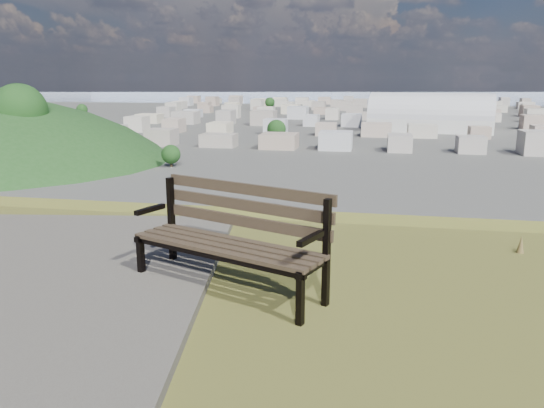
# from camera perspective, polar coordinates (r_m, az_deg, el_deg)

# --- Properties ---
(park_bench) EXTENTS (1.78, 1.13, 0.89)m
(park_bench) POSITION_cam_1_polar(r_m,az_deg,el_deg) (4.46, -4.18, -3.09)
(park_bench) COLOR #453727
(park_bench) RESTS_ON hilltop_mesa
(gravel_patch) EXTENTS (3.67, 4.75, 0.09)m
(gravel_patch) POSITION_cam_1_polar(r_m,az_deg,el_deg) (5.05, -24.44, -7.85)
(gravel_patch) COLOR #656258
(gravel_patch) RESTS_ON hilltop_mesa
(arena) EXTENTS (63.21, 33.88, 25.40)m
(arena) POSITION_cam_1_polar(r_m,az_deg,el_deg) (284.59, 16.61, 8.71)
(arena) COLOR silver
(arena) RESTS_ON ground
(city_blocks) EXTENTS (395.00, 361.00, 7.00)m
(city_blocks) POSITION_cam_1_polar(r_m,az_deg,el_deg) (397.54, 10.91, 9.86)
(city_blocks) COLOR beige
(city_blocks) RESTS_ON ground
(city_trees) EXTENTS (406.52, 387.20, 9.98)m
(city_trees) POSITION_cam_1_polar(r_m,az_deg,el_deg) (323.32, 6.11, 9.49)
(city_trees) COLOR #34291A
(city_trees) RESTS_ON ground
(bay_water) EXTENTS (2400.00, 700.00, 0.12)m
(bay_water) POSITION_cam_1_polar(r_m,az_deg,el_deg) (902.81, 11.05, 11.51)
(bay_water) COLOR #93A0BB
(bay_water) RESTS_ON ground
(far_hills) EXTENTS (2050.00, 340.00, 60.00)m
(far_hills) POSITION_cam_1_polar(r_m,az_deg,el_deg) (1406.70, 8.60, 13.25)
(far_hills) COLOR #A3B2CB
(far_hills) RESTS_ON ground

